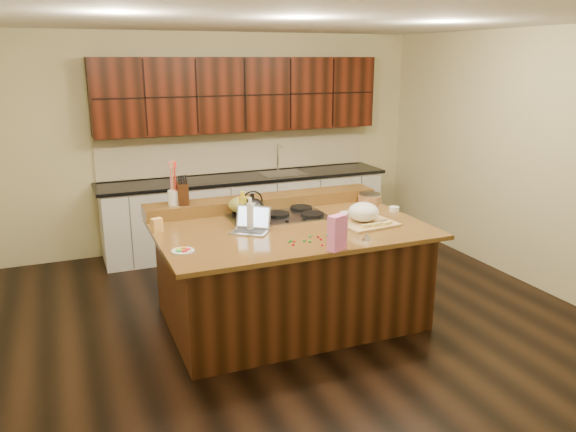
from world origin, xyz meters
name	(u,v)px	position (x,y,z in m)	size (l,w,h in m)	color
room	(290,179)	(0.00, 0.00, 1.35)	(5.52, 5.02, 2.72)	black
island	(290,273)	(0.00, 0.00, 0.46)	(2.40, 1.60, 0.92)	black
back_ledge	(264,202)	(0.00, 0.70, 0.98)	(2.40, 0.30, 0.12)	#2F1F0A
cooktop	(278,216)	(0.00, 0.30, 0.94)	(0.92, 0.52, 0.05)	gray
back_counter	(245,172)	(0.30, 2.23, 0.98)	(3.70, 0.66, 2.40)	silver
kettle	(252,209)	(-0.30, 0.17, 1.07)	(0.23, 0.23, 0.20)	black
green_bowl	(244,205)	(-0.30, 0.43, 1.04)	(0.29, 0.29, 0.16)	olive
laptop	(251,225)	(-0.38, -0.02, 0.98)	(0.40, 0.38, 0.22)	#B7B7BC
oil_bottle	(243,212)	(-0.39, 0.16, 1.06)	(0.07, 0.07, 0.27)	gold
vinegar_bottle	(250,217)	(-0.38, 0.00, 1.04)	(0.06, 0.06, 0.25)	silver
wooden_tray	(365,215)	(0.66, -0.20, 1.01)	(0.53, 0.42, 0.20)	tan
ramekin_a	(363,220)	(0.67, -0.15, 0.94)	(0.10, 0.10, 0.04)	white
ramekin_b	(394,209)	(1.15, 0.07, 0.94)	(0.10, 0.10, 0.04)	white
ramekin_c	(345,214)	(0.61, 0.08, 0.94)	(0.10, 0.10, 0.04)	white
strainer_bowl	(370,199)	(1.08, 0.43, 0.97)	(0.24, 0.24, 0.09)	#996B3F
kitchen_timer	(367,236)	(0.43, -0.63, 0.96)	(0.08, 0.08, 0.07)	silver
pink_bag	(337,233)	(0.09, -0.75, 1.06)	(0.15, 0.08, 0.28)	pink
candy_plate	(183,251)	(-1.05, -0.33, 0.93)	(0.18, 0.18, 0.01)	white
package_box	(157,225)	(-1.15, 0.26, 0.98)	(0.09, 0.06, 0.13)	#F2B055
utensil_crock	(174,198)	(-0.90, 0.70, 1.11)	(0.12, 0.12, 0.14)	white
knife_block	(182,194)	(-0.83, 0.70, 1.14)	(0.10, 0.17, 0.20)	black
gumdrop_0	(293,245)	(-0.19, -0.53, 0.93)	(0.02, 0.02, 0.02)	red
gumdrop_1	(291,240)	(-0.16, -0.42, 0.93)	(0.02, 0.02, 0.02)	#198C26
gumdrop_2	(333,236)	(0.21, -0.45, 0.93)	(0.02, 0.02, 0.02)	red
gumdrop_3	(289,242)	(-0.19, -0.44, 0.93)	(0.02, 0.02, 0.02)	#198C26
gumdrop_4	(318,237)	(0.09, -0.41, 0.93)	(0.02, 0.02, 0.02)	red
gumdrop_5	(336,239)	(0.20, -0.53, 0.93)	(0.02, 0.02, 0.02)	#198C26
gumdrop_6	(337,240)	(0.20, -0.55, 0.93)	(0.02, 0.02, 0.02)	red
gumdrop_7	(310,241)	(-0.03, -0.50, 0.93)	(0.02, 0.02, 0.02)	#198C26
gumdrop_8	(322,245)	(0.03, -0.62, 0.93)	(0.02, 0.02, 0.02)	red
gumdrop_9	(304,241)	(-0.07, -0.47, 0.93)	(0.02, 0.02, 0.02)	#198C26
gumdrop_10	(294,241)	(-0.15, -0.45, 0.93)	(0.02, 0.02, 0.02)	red
gumdrop_11	(310,236)	(0.03, -0.38, 0.93)	(0.02, 0.02, 0.02)	#198C26
gumdrop_12	(321,239)	(0.08, -0.48, 0.93)	(0.02, 0.02, 0.02)	red
gumdrop_13	(326,235)	(0.18, -0.39, 0.93)	(0.02, 0.02, 0.02)	#198C26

